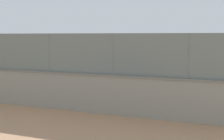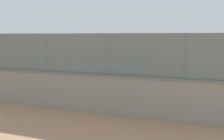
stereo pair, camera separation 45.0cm
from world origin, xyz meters
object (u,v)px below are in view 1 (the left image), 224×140
object	(u,v)px
player_near_wall_returning	(114,76)
sports_ball	(147,71)
player_baseline_waiting	(194,71)
player_foreground_swinging	(156,68)

from	to	relation	value
player_near_wall_returning	sports_ball	distance (m)	4.14
player_near_wall_returning	player_baseline_waiting	distance (m)	6.20
player_foreground_swinging	player_near_wall_returning	bearing A→B (deg)	80.60
player_near_wall_returning	player_baseline_waiting	world-z (taller)	player_near_wall_returning
player_foreground_swinging	player_near_wall_returning	size ratio (longest dim) A/B	0.92
player_foreground_swinging	player_baseline_waiting	world-z (taller)	player_baseline_waiting
player_foreground_swinging	player_baseline_waiting	size ratio (longest dim) A/B	1.00
player_foreground_swinging	sports_ball	bearing A→B (deg)	84.24
player_foreground_swinging	sports_ball	distance (m)	1.83
sports_ball	player_foreground_swinging	bearing A→B (deg)	-95.76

